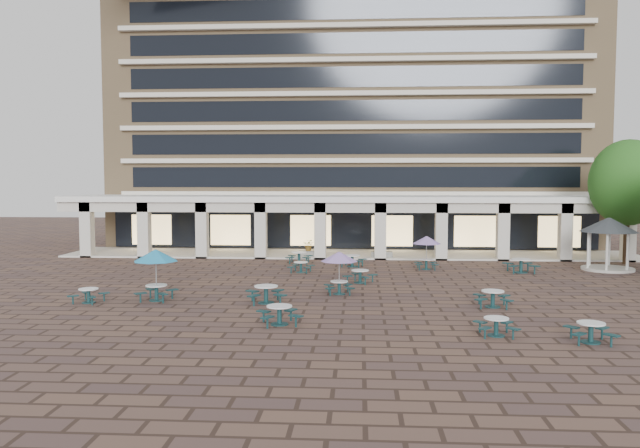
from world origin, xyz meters
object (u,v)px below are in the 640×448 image
at_px(planter_left, 309,250).
at_px(planter_right, 382,251).
at_px(gazebo, 609,231).
at_px(picnic_table_0, 89,294).
at_px(picnic_table_1, 279,313).
at_px(picnic_table_2, 496,325).

xyz_separation_m(planter_left, planter_right, (5.20, -0.00, -0.01)).
relative_size(gazebo, planter_left, 2.32).
height_order(picnic_table_0, picnic_table_1, picnic_table_1).
bearing_deg(planter_right, picnic_table_1, -102.61).
xyz_separation_m(picnic_table_1, planter_left, (-0.57, 20.70, 0.12)).
relative_size(gazebo, planter_right, 2.32).
distance_m(planter_left, planter_right, 5.20).
bearing_deg(planter_right, planter_left, 180.00).
height_order(picnic_table_1, planter_right, planter_right).
xyz_separation_m(picnic_table_1, gazebo, (18.38, 15.85, 2.00)).
distance_m(picnic_table_0, planter_left, 19.05).
bearing_deg(picnic_table_2, picnic_table_0, 164.38).
bearing_deg(planter_left, planter_right, -0.00).
relative_size(picnic_table_0, planter_right, 1.08).
height_order(picnic_table_1, planter_left, planter_left).
relative_size(picnic_table_1, gazebo, 0.56).
relative_size(picnic_table_2, planter_left, 0.99).
bearing_deg(picnic_table_2, gazebo, 58.98).
distance_m(picnic_table_0, planter_right, 21.90).
xyz_separation_m(picnic_table_2, gazebo, (10.44, 17.07, 2.05)).
bearing_deg(picnic_table_1, planter_left, 75.16).
bearing_deg(gazebo, picnic_table_1, -139.24).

